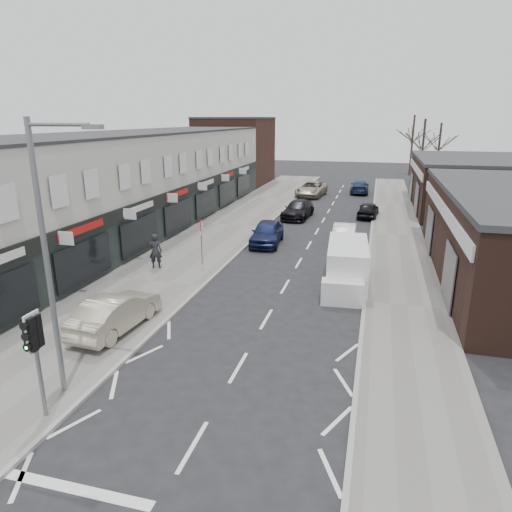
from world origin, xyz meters
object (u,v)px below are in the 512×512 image
Objects in this scene: warning_sign at (202,229)px; parked_car_right_c at (360,187)px; white_van at (347,266)px; parked_car_left_c at (311,189)px; sedan_on_pavement at (116,312)px; parked_car_right_b at (368,210)px; traffic_light at (34,341)px; parked_car_left_a at (267,232)px; parked_car_right_a at (345,232)px; pedestrian at (155,251)px; parked_car_left_b at (298,209)px; street_lamp at (50,249)px.

warning_sign is 0.56× the size of parked_car_right_c.
white_van is 1.00× the size of parked_car_left_c.
sedan_on_pavement is 1.11× the size of parked_car_right_b.
traffic_light is 0.79× the size of parked_car_right_b.
warning_sign is at bearing 93.10° from traffic_light.
parked_car_right_a is (4.98, 1.79, -0.10)m from parked_car_left_a.
traffic_light is 1.59× the size of pedestrian.
parked_car_right_c is (0.00, 21.74, 0.03)m from parked_car_right_a.
parked_car_left_a is at bearing 19.17° from parked_car_right_a.
parked_car_left_b is 0.88× the size of parked_car_left_c.
traffic_light is at bearing -84.12° from street_lamp.
sedan_on_pavement is 38.57m from parked_car_right_c.
warning_sign reaches higher than pedestrian.
sedan_on_pavement is 0.90× the size of parked_car_right_c.
traffic_light is at bearing 72.24° from parked_car_right_a.
street_lamp is at bearing -87.38° from parked_car_left_c.
sedan_on_pavement is at bearing -89.14° from parked_car_left_c.
traffic_light reaches higher than warning_sign.
parked_car_right_b is at bearing 55.35° from parked_car_left_a.
parked_car_right_b is at bearing 74.46° from street_lamp.
parked_car_right_a is at bearing 72.88° from traffic_light.
parked_car_right_a is (7.36, 7.41, -1.52)m from warning_sign.
parked_car_left_c is (1.67, 39.73, -1.63)m from traffic_light.
traffic_light is at bearing 104.81° from sedan_on_pavement.
warning_sign is 8.24m from white_van.
sedan_on_pavement is at bearing -93.76° from parked_car_left_b.
white_van is 2.88× the size of pedestrian.
parked_car_right_c reaches higher than parked_car_right_a.
parked_car_right_a is (4.93, -18.30, -0.10)m from parked_car_left_c.
parked_car_right_c is at bearing 75.83° from warning_sign.
parked_car_left_b is at bearing 85.57° from traffic_light.
parked_car_right_b is at bearing 20.83° from parked_car_left_b.
white_van is at bearing -7.39° from warning_sign.
street_lamp is 14.37m from white_van.
parked_car_left_a is 20.09m from parked_car_left_c.
sedan_on_pavement is at bearing 101.82° from street_lamp.
traffic_light is at bearing -98.38° from parked_car_left_a.
white_van is at bearing -133.22° from sedan_on_pavement.
parked_car_right_c is (4.40, 14.80, -0.02)m from parked_car_left_b.
warning_sign is 0.66× the size of parked_car_right_a.
pedestrian is at bearing 103.31° from traffic_light.
sedan_on_pavement is at bearing 74.90° from parked_car_right_b.
parked_car_right_a is (6.60, 21.43, -1.74)m from traffic_light.
street_lamp is 1.42× the size of parked_car_left_c.
parked_car_left_a reaches higher than parked_car_right_b.
parked_car_left_c is at bearing 86.22° from parked_car_left_a.
parked_car_right_c is (4.93, 3.44, -0.08)m from parked_car_left_c.
parked_car_right_c is (6.73, 41.96, -3.91)m from street_lamp.
traffic_light is 0.55× the size of parked_car_left_c.
street_lamp reaches higher than warning_sign.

